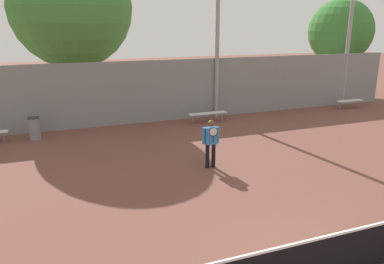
% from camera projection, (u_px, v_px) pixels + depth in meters
% --- Properties ---
extents(tennis_net, '(10.27, 0.09, 1.00)m').
position_uv_depth(tennis_net, '(321.00, 259.00, 7.13)').
color(tennis_net, '#99999E').
rests_on(tennis_net, ground_plane).
extents(tennis_player, '(0.60, 0.43, 1.70)m').
position_uv_depth(tennis_player, '(211.00, 141.00, 12.82)').
color(tennis_player, black).
rests_on(tennis_player, ground_plane).
extents(bench_courtside_far, '(2.02, 0.40, 0.48)m').
position_uv_depth(bench_courtside_far, '(208.00, 114.00, 19.05)').
color(bench_courtside_far, white).
rests_on(bench_courtside_far, ground_plane).
extents(bench_adjacent_court, '(1.73, 0.40, 0.48)m').
position_uv_depth(bench_adjacent_court, '(350.00, 101.00, 22.20)').
color(bench_adjacent_court, white).
rests_on(bench_adjacent_court, ground_plane).
extents(light_pole_center_back, '(0.90, 0.60, 8.50)m').
position_uv_depth(light_pole_center_back, '(351.00, 18.00, 22.03)').
color(light_pole_center_back, '#939399').
rests_on(light_pole_center_back, ground_plane).
extents(trash_bin, '(0.51, 0.51, 0.98)m').
position_uv_depth(trash_bin, '(34.00, 128.00, 16.16)').
color(trash_bin, gray).
rests_on(trash_bin, ground_plane).
extents(back_fence, '(30.12, 0.06, 3.12)m').
position_uv_depth(back_fence, '(147.00, 92.00, 18.70)').
color(back_fence, gray).
rests_on(back_fence, ground_plane).
extents(tree_green_broad, '(4.35, 4.35, 6.53)m').
position_uv_depth(tree_green_broad, '(340.00, 31.00, 25.65)').
color(tree_green_broad, brown).
rests_on(tree_green_broad, ground_plane).
extents(tree_dark_dense, '(6.18, 6.18, 8.75)m').
position_uv_depth(tree_dark_dense, '(71.00, 7.00, 19.02)').
color(tree_dark_dense, brown).
rests_on(tree_dark_dense, ground_plane).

